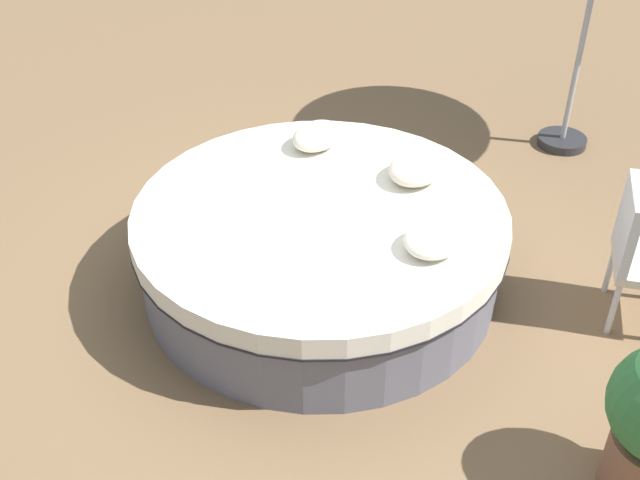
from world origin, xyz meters
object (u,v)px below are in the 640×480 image
(round_bed, at_px, (320,247))
(throw_pillow_0, at_px, (433,239))
(throw_pillow_1, at_px, (417,168))
(throw_pillow_2, at_px, (317,136))

(round_bed, distance_m, throw_pillow_0, 0.91)
(throw_pillow_1, distance_m, throw_pillow_2, 0.84)
(round_bed, relative_size, throw_pillow_1, 5.57)
(throw_pillow_0, xyz_separation_m, throw_pillow_1, (0.64, 0.53, 0.01))
(throw_pillow_0, height_order, throw_pillow_2, throw_pillow_2)
(round_bed, relative_size, throw_pillow_2, 5.94)
(throw_pillow_1, relative_size, throw_pillow_2, 1.07)
(round_bed, height_order, throw_pillow_1, throw_pillow_1)
(throw_pillow_1, xyz_separation_m, throw_pillow_2, (-0.07, 0.84, 0.00))
(round_bed, xyz_separation_m, throw_pillow_2, (0.65, 0.54, 0.40))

